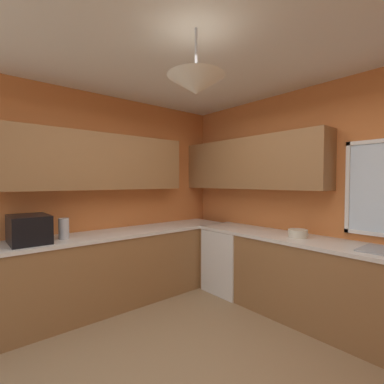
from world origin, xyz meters
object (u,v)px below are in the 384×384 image
(dishwasher, at_px, (231,260))
(microwave, at_px, (29,229))
(kettle, at_px, (64,229))
(bowl, at_px, (298,233))

(dishwasher, height_order, microwave, microwave)
(kettle, bearing_deg, microwave, -93.42)
(dishwasher, distance_m, kettle, 2.23)
(microwave, height_order, kettle, microwave)
(dishwasher, xyz_separation_m, kettle, (-0.64, -2.05, 0.60))
(microwave, distance_m, bowl, 2.93)
(dishwasher, distance_m, bowl, 1.12)
(dishwasher, bearing_deg, bowl, 1.73)
(dishwasher, height_order, bowl, bowl)
(dishwasher, relative_size, bowl, 4.07)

